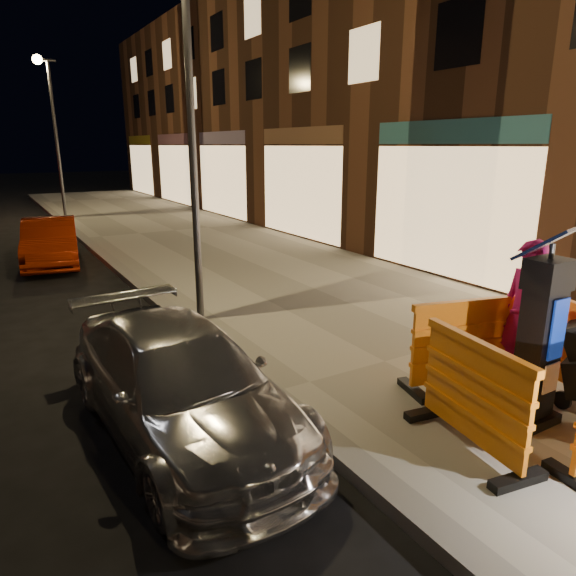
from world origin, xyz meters
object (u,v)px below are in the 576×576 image
car_red (53,265)px  car_silver (184,431)px  barrier_kerbside (474,395)px  man (525,317)px  parking_kiosk (540,334)px  barrier_back (463,344)px

car_red → car_silver: bearing=-81.2°
car_silver → barrier_kerbside: bearing=-43.7°
car_silver → man: 4.16m
car_red → parking_kiosk: bearing=-65.9°
barrier_back → man: 0.78m
car_red → barrier_back: bearing=-64.5°
barrier_kerbside → car_red: barrier_kerbside is taller
car_silver → man: man is taller
barrier_kerbside → man: 1.66m
barrier_kerbside → man: man is taller
barrier_back → car_silver: barrier_back is taller
parking_kiosk → barrier_kerbside: parking_kiosk is taller
car_red → man: bearing=-62.4°
barrier_back → barrier_kerbside: 1.34m
barrier_back → man: (0.57, -0.38, 0.36)m
parking_kiosk → barrier_back: parking_kiosk is taller
barrier_kerbside → car_silver: bearing=58.1°
car_silver → car_red: bearing=88.0°
man → parking_kiosk: bearing=-41.7°
barrier_kerbside → man: bearing=-60.4°
parking_kiosk → car_red: bearing=117.3°
barrier_back → car_silver: (-3.20, 1.00, -0.71)m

